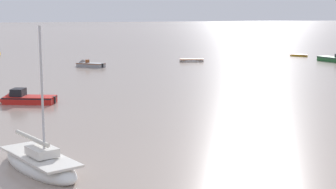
{
  "coord_description": "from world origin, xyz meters",
  "views": [
    {
      "loc": [
        -15.66,
        1.34,
        8.24
      ],
      "look_at": [
        -2.83,
        47.9,
        0.36
      ],
      "focal_mm": 54.79,
      "sensor_mm": 36.0,
      "label": 1
    }
  ],
  "objects_px": {
    "motorboat_moored_0": "(87,65)",
    "motorboat_moored_5": "(21,100)",
    "sailboat_moored_0": "(40,163)",
    "rowboat_moored_3": "(299,56)",
    "rowboat_moored_4": "(192,61)"
  },
  "relations": [
    {
      "from": "motorboat_moored_0",
      "to": "motorboat_moored_5",
      "type": "distance_m",
      "value": 30.84
    },
    {
      "from": "sailboat_moored_0",
      "to": "rowboat_moored_3",
      "type": "distance_m",
      "value": 74.73
    },
    {
      "from": "rowboat_moored_3",
      "to": "motorboat_moored_5",
      "type": "bearing_deg",
      "value": 87.43
    },
    {
      "from": "rowboat_moored_3",
      "to": "rowboat_moored_4",
      "type": "distance_m",
      "value": 22.49
    },
    {
      "from": "rowboat_moored_3",
      "to": "rowboat_moored_4",
      "type": "bearing_deg",
      "value": 61.37
    },
    {
      "from": "motorboat_moored_5",
      "to": "sailboat_moored_0",
      "type": "bearing_deg",
      "value": 113.26
    },
    {
      "from": "rowboat_moored_4",
      "to": "sailboat_moored_0",
      "type": "bearing_deg",
      "value": 76.21
    },
    {
      "from": "sailboat_moored_0",
      "to": "rowboat_moored_3",
      "type": "xyz_separation_m",
      "value": [
        47.78,
        57.47,
        -0.19
      ]
    },
    {
      "from": "motorboat_moored_0",
      "to": "rowboat_moored_3",
      "type": "relative_size",
      "value": 1.37
    },
    {
      "from": "motorboat_moored_0",
      "to": "sailboat_moored_0",
      "type": "bearing_deg",
      "value": 124.64
    },
    {
      "from": "sailboat_moored_0",
      "to": "motorboat_moored_5",
      "type": "distance_m",
      "value": 20.72
    },
    {
      "from": "sailboat_moored_0",
      "to": "rowboat_moored_4",
      "type": "bearing_deg",
      "value": 130.92
    },
    {
      "from": "motorboat_moored_0",
      "to": "motorboat_moored_5",
      "type": "height_order",
      "value": "motorboat_moored_5"
    },
    {
      "from": "sailboat_moored_0",
      "to": "rowboat_moored_4",
      "type": "height_order",
      "value": "sailboat_moored_0"
    },
    {
      "from": "sailboat_moored_0",
      "to": "rowboat_moored_3",
      "type": "relative_size",
      "value": 2.3
    }
  ]
}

